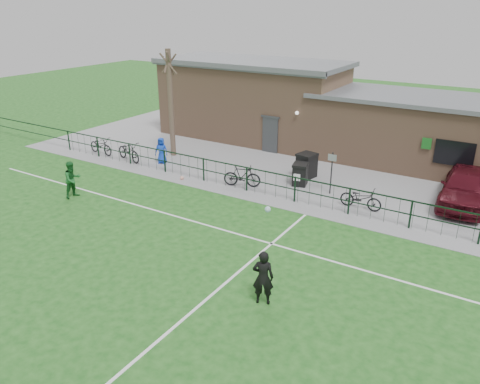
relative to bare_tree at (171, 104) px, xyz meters
The scene contains 20 objects.
ground 13.54m from the bare_tree, 52.70° to the right, with size 90.00×90.00×0.00m, color #194E17.
paving_strip 9.05m from the bare_tree, 20.56° to the left, with size 34.00×13.00×0.02m, color gray.
pitch_line_touch 8.96m from the bare_tree, 18.65° to the right, with size 28.00×0.10×0.01m, color white.
pitch_line_mid 10.73m from the bare_tree, 39.09° to the right, with size 28.00×0.10×0.01m, color white.
pitch_line_perp 14.81m from the bare_tree, 46.40° to the right, with size 0.10×16.00×0.01m, color white.
perimeter_fence 8.72m from the bare_tree, 17.35° to the right, with size 28.00×0.10×1.20m, color black.
bare_tree is the anchor object (origin of this frame).
wheelie_bin_left 8.50m from the bare_tree, ahead, with size 0.77×0.88×1.17m, color black.
wheelie_bin_right 8.69m from the bare_tree, ahead, with size 0.66×0.75×1.00m, color black.
sign_post 10.21m from the bare_tree, ahead, with size 0.06×0.06×2.00m, color black.
car_maroon 15.63m from the bare_tree, ahead, with size 1.93×4.80×1.64m, color #4A0D16.
bicycle_a 4.94m from the bare_tree, 151.08° to the right, with size 0.68×1.94×1.02m, color black.
bicycle_c 3.54m from the bare_tree, 124.55° to the right, with size 0.73×2.09×1.10m, color black.
bicycle_d 6.85m from the bare_tree, 19.64° to the right, with size 0.51×1.81×1.09m, color black.
bicycle_e 12.12m from the bare_tree, ahead, with size 0.63×1.82×0.95m, color black.
spectator_child 2.72m from the bare_tree, 75.11° to the right, with size 0.70×0.46×1.44m, color #143DC0.
goalkeeper_kick 15.23m from the bare_tree, 40.47° to the right, with size 1.96×3.38×1.73m.
outfield_player 7.60m from the bare_tree, 88.73° to the right, with size 0.82×0.64×1.70m, color #1C6328.
ball_ground 5.08m from the bare_tree, 44.81° to the right, with size 0.20×0.20×0.20m, color white.
clubhouse 9.34m from the bare_tree, 40.12° to the left, with size 24.25×5.40×4.96m.
Camera 1 is at (9.10, -9.62, 8.30)m, focal length 35.00 mm.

